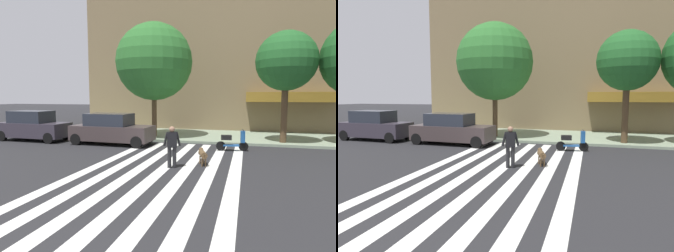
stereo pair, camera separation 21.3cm
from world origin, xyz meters
TOP-DOWN VIEW (x-y plane):
  - ground_plane at (0.00, 7.45)m, footprint 160.00×160.00m
  - sidewalk_far at (0.00, 17.90)m, footprint 80.00×6.00m
  - crosswalk_stripes at (1.20, 7.45)m, footprint 5.85×14.30m
  - parked_car_near_curb at (-8.78, 13.39)m, footprint 4.47×1.94m
  - parked_car_behind_first at (-3.34, 13.39)m, footprint 4.79×2.06m
  - parked_scooter at (3.58, 13.13)m, footprint 1.63×0.58m
  - street_tree_nearest at (-1.65, 16.25)m, footprint 4.99×4.99m
  - street_tree_middle at (6.31, 15.74)m, footprint 3.34×3.34m
  - pedestrian_dog_walker at (1.49, 8.90)m, footprint 0.70×0.35m
  - dog_on_leash at (2.57, 9.71)m, footprint 0.50×1.09m

SIDE VIEW (x-z plane):
  - ground_plane at x=0.00m, z-range 0.00..0.00m
  - crosswalk_stripes at x=1.20m, z-range 0.00..0.01m
  - sidewalk_far at x=0.00m, z-range 0.00..0.15m
  - dog_on_leash at x=2.57m, z-range 0.12..0.77m
  - parked_scooter at x=3.58m, z-range -0.08..1.03m
  - parked_car_behind_first at x=-3.34m, z-range -0.03..1.77m
  - parked_car_near_curb at x=-8.78m, z-range -0.03..1.85m
  - pedestrian_dog_walker at x=1.49m, z-range 0.11..1.75m
  - street_tree_middle at x=6.31m, z-range 1.59..7.88m
  - street_tree_nearest at x=-1.65m, z-range 1.33..8.71m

